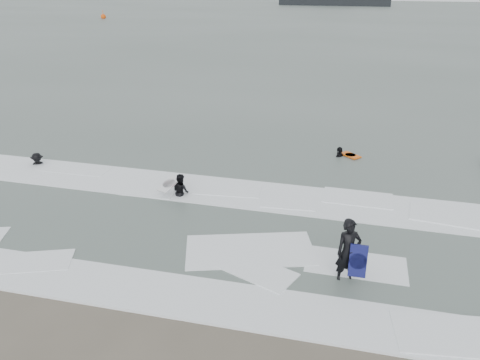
% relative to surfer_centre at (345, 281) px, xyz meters
% --- Properties ---
extents(ground, '(320.00, 320.00, 0.00)m').
position_rel_surfer_centre_xyz_m(ground, '(-4.07, -1.25, 0.00)').
color(ground, brown).
rests_on(ground, ground).
extents(sea, '(320.00, 320.00, 0.00)m').
position_rel_surfer_centre_xyz_m(sea, '(-4.07, 78.75, 0.06)').
color(sea, '#47544C').
rests_on(sea, ground).
extents(surfer_centre, '(0.86, 0.75, 1.98)m').
position_rel_surfer_centre_xyz_m(surfer_centre, '(0.00, 0.00, 0.00)').
color(surfer_centre, black).
rests_on(surfer_centre, ground).
extents(surfer_wading, '(0.91, 0.87, 1.48)m').
position_rel_surfer_centre_xyz_m(surfer_wading, '(-6.55, 4.08, 0.00)').
color(surfer_wading, black).
rests_on(surfer_wading, ground).
extents(surfer_breaker, '(1.10, 0.98, 1.48)m').
position_rel_surfer_centre_xyz_m(surfer_breaker, '(-14.00, 5.39, 0.00)').
color(surfer_breaker, black).
rests_on(surfer_breaker, ground).
extents(surfer_right_near, '(0.85, 1.04, 1.66)m').
position_rel_surfer_centre_xyz_m(surfer_right_near, '(-0.76, 10.02, 0.00)').
color(surfer_right_near, black).
rests_on(surfer_right_near, ground).
extents(surf_foam, '(30.03, 9.06, 0.09)m').
position_rel_surfer_centre_xyz_m(surf_foam, '(-4.07, 2.45, 0.04)').
color(surf_foam, white).
rests_on(surf_foam, ground).
extents(bodyboards, '(7.88, 10.88, 1.25)m').
position_rel_surfer_centre_xyz_m(bodyboards, '(-2.35, 4.66, 0.50)').
color(bodyboards, '#10124B').
rests_on(bodyboards, ground).
extents(buoy, '(1.00, 1.00, 1.65)m').
position_rel_surfer_centre_xyz_m(buoy, '(-50.23, 75.48, 0.42)').
color(buoy, '#DB4709').
rests_on(buoy, ground).
extents(vessel_horizon, '(30.31, 5.41, 4.11)m').
position_rel_surfer_centre_xyz_m(vessel_horizon, '(-9.46, 129.96, 1.53)').
color(vessel_horizon, black).
rests_on(vessel_horizon, ground).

